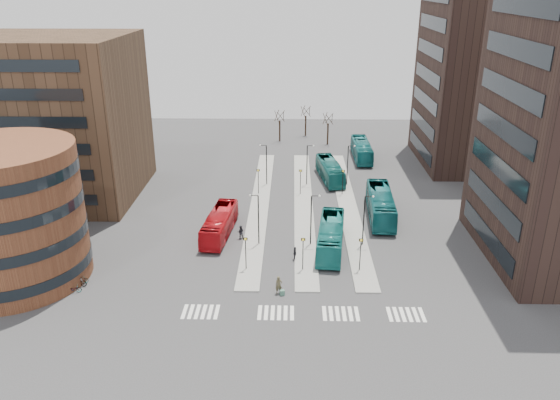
{
  "coord_description": "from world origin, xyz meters",
  "views": [
    {
      "loc": [
        0.37,
        -38.87,
        28.6
      ],
      "look_at": [
        -0.97,
        19.53,
        5.0
      ],
      "focal_mm": 35.0,
      "sensor_mm": 36.0,
      "label": 1
    }
  ],
  "objects_px": {
    "bicycle_near": "(73,289)",
    "bicycle_far": "(80,280)",
    "teal_bus_b": "(330,171)",
    "commuter_c": "(319,247)",
    "teal_bus_a": "(331,236)",
    "red_bus": "(220,224)",
    "commuter_a": "(241,232)",
    "suitcase": "(282,293)",
    "commuter_b": "(295,253)",
    "bicycle_mid": "(78,281)",
    "teal_bus_c": "(380,205)",
    "traveller": "(279,285)",
    "teal_bus_d": "(362,150)"
  },
  "relations": [
    {
      "from": "teal_bus_b",
      "to": "commuter_c",
      "type": "height_order",
      "value": "teal_bus_b"
    },
    {
      "from": "teal_bus_b",
      "to": "traveller",
      "type": "height_order",
      "value": "teal_bus_b"
    },
    {
      "from": "teal_bus_c",
      "to": "commuter_c",
      "type": "bearing_deg",
      "value": -126.0
    },
    {
      "from": "teal_bus_a",
      "to": "bicycle_near",
      "type": "relative_size",
      "value": 7.56
    },
    {
      "from": "teal_bus_d",
      "to": "commuter_b",
      "type": "xyz_separation_m",
      "value": [
        -11.51,
        -36.87,
        -0.81
      ]
    },
    {
      "from": "traveller",
      "to": "commuter_a",
      "type": "bearing_deg",
      "value": 104.25
    },
    {
      "from": "teal_bus_b",
      "to": "commuter_b",
      "type": "distance_m",
      "value": 26.55
    },
    {
      "from": "commuter_a",
      "to": "traveller",
      "type": "bearing_deg",
      "value": 108.69
    },
    {
      "from": "bicycle_mid",
      "to": "teal_bus_c",
      "type": "bearing_deg",
      "value": -54.29
    },
    {
      "from": "teal_bus_d",
      "to": "red_bus",
      "type": "bearing_deg",
      "value": -123.92
    },
    {
      "from": "teal_bus_d",
      "to": "bicycle_mid",
      "type": "height_order",
      "value": "teal_bus_d"
    },
    {
      "from": "bicycle_far",
      "to": "teal_bus_b",
      "type": "bearing_deg",
      "value": -57.58
    },
    {
      "from": "red_bus",
      "to": "teal_bus_b",
      "type": "distance_m",
      "value": 24.6
    },
    {
      "from": "teal_bus_a",
      "to": "bicycle_far",
      "type": "xyz_separation_m",
      "value": [
        -25.86,
        -8.4,
        -1.17
      ]
    },
    {
      "from": "commuter_b",
      "to": "commuter_a",
      "type": "bearing_deg",
      "value": 41.76
    },
    {
      "from": "commuter_b",
      "to": "bicycle_near",
      "type": "bearing_deg",
      "value": 99.37
    },
    {
      "from": "teal_bus_c",
      "to": "teal_bus_d",
      "type": "height_order",
      "value": "teal_bus_c"
    },
    {
      "from": "red_bus",
      "to": "teal_bus_d",
      "type": "height_order",
      "value": "teal_bus_d"
    },
    {
      "from": "teal_bus_c",
      "to": "commuter_a",
      "type": "height_order",
      "value": "teal_bus_c"
    },
    {
      "from": "commuter_a",
      "to": "bicycle_far",
      "type": "xyz_separation_m",
      "value": [
        -15.34,
        -10.81,
        -0.4
      ]
    },
    {
      "from": "red_bus",
      "to": "teal_bus_b",
      "type": "bearing_deg",
      "value": 59.71
    },
    {
      "from": "red_bus",
      "to": "bicycle_far",
      "type": "xyz_separation_m",
      "value": [
        -12.75,
        -11.7,
        -1.07
      ]
    },
    {
      "from": "commuter_c",
      "to": "bicycle_mid",
      "type": "bearing_deg",
      "value": -63.47
    },
    {
      "from": "red_bus",
      "to": "commuter_a",
      "type": "xyz_separation_m",
      "value": [
        2.59,
        -0.89,
        -0.66
      ]
    },
    {
      "from": "teal_bus_b",
      "to": "bicycle_far",
      "type": "bearing_deg",
      "value": -139.25
    },
    {
      "from": "traveller",
      "to": "commuter_c",
      "type": "xyz_separation_m",
      "value": [
        4.28,
        8.69,
        -0.15
      ]
    },
    {
      "from": "suitcase",
      "to": "commuter_a",
      "type": "height_order",
      "value": "commuter_a"
    },
    {
      "from": "commuter_a",
      "to": "bicycle_near",
      "type": "bearing_deg",
      "value": 36.43
    },
    {
      "from": "red_bus",
      "to": "teal_bus_a",
      "type": "bearing_deg",
      "value": -8.43
    },
    {
      "from": "suitcase",
      "to": "bicycle_far",
      "type": "distance_m",
      "value": 20.6
    },
    {
      "from": "teal_bus_a",
      "to": "bicycle_near",
      "type": "bearing_deg",
      "value": -152.08
    },
    {
      "from": "bicycle_near",
      "to": "bicycle_far",
      "type": "relative_size",
      "value": 0.94
    },
    {
      "from": "red_bus",
      "to": "bicycle_near",
      "type": "xyz_separation_m",
      "value": [
        -12.75,
        -13.49,
        -1.09
      ]
    },
    {
      "from": "commuter_a",
      "to": "commuter_b",
      "type": "distance_m",
      "value": 8.27
    },
    {
      "from": "suitcase",
      "to": "red_bus",
      "type": "bearing_deg",
      "value": 100.21
    },
    {
      "from": "teal_bus_c",
      "to": "commuter_b",
      "type": "height_order",
      "value": "teal_bus_c"
    },
    {
      "from": "teal_bus_d",
      "to": "bicycle_far",
      "type": "xyz_separation_m",
      "value": [
        -33.3,
        -42.5,
        -1.15
      ]
    },
    {
      "from": "suitcase",
      "to": "teal_bus_b",
      "type": "xyz_separation_m",
      "value": [
        6.69,
        33.31,
        1.23
      ]
    },
    {
      "from": "teal_bus_b",
      "to": "commuter_c",
      "type": "bearing_deg",
      "value": -104.96
    },
    {
      "from": "commuter_b",
      "to": "bicycle_far",
      "type": "bearing_deg",
      "value": 95.06
    },
    {
      "from": "teal_bus_a",
      "to": "teal_bus_c",
      "type": "xyz_separation_m",
      "value": [
        6.98,
        9.15,
        0.14
      ]
    },
    {
      "from": "commuter_c",
      "to": "bicycle_far",
      "type": "height_order",
      "value": "commuter_c"
    },
    {
      "from": "commuter_c",
      "to": "suitcase",
      "type": "bearing_deg",
      "value": -14.78
    },
    {
      "from": "teal_bus_c",
      "to": "commuter_b",
      "type": "relative_size",
      "value": 8.14
    },
    {
      "from": "red_bus",
      "to": "bicycle_far",
      "type": "relative_size",
      "value": 6.66
    },
    {
      "from": "bicycle_near",
      "to": "bicycle_mid",
      "type": "xyz_separation_m",
      "value": [
        0.0,
        1.29,
        0.14
      ]
    },
    {
      "from": "teal_bus_a",
      "to": "suitcase",
      "type": "bearing_deg",
      "value": -111.41
    },
    {
      "from": "bicycle_near",
      "to": "bicycle_far",
      "type": "xyz_separation_m",
      "value": [
        0.0,
        1.79,
        0.03
      ]
    },
    {
      "from": "red_bus",
      "to": "teal_bus_b",
      "type": "relative_size",
      "value": 0.99
    },
    {
      "from": "commuter_a",
      "to": "bicycle_far",
      "type": "height_order",
      "value": "commuter_a"
    }
  ]
}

